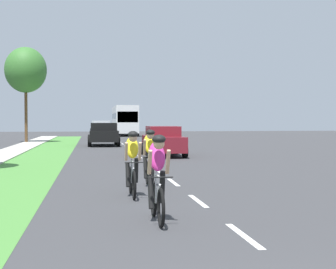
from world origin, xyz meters
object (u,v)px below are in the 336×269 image
(cyclist_trailing, at_px, (132,163))
(cyclist_distant, at_px, (149,157))
(cyclist_lead, at_px, (157,177))
(pickup_black, at_px, (103,134))
(suv_silver, at_px, (101,129))
(street_tree_far, at_px, (26,70))
(bus_white, at_px, (124,119))
(sedan_maroon, at_px, (163,141))

(cyclist_trailing, distance_m, cyclist_distant, 1.83)
(cyclist_lead, bearing_deg, pickup_black, 90.63)
(suv_silver, bearing_deg, street_tree_far, -130.91)
(cyclist_lead, distance_m, pickup_black, 27.74)
(pickup_black, distance_m, street_tree_far, 9.96)
(cyclist_trailing, relative_size, street_tree_far, 0.22)
(pickup_black, bearing_deg, cyclist_lead, -89.37)
(bus_white, distance_m, street_tree_far, 21.15)
(bus_white, relative_size, street_tree_far, 1.49)
(pickup_black, relative_size, street_tree_far, 0.66)
(suv_silver, relative_size, bus_white, 0.41)
(cyclist_distant, bearing_deg, pickup_black, 91.78)
(cyclist_distant, relative_size, sedan_maroon, 0.40)
(suv_silver, bearing_deg, sedan_maroon, -83.59)
(cyclist_distant, relative_size, pickup_black, 0.34)
(pickup_black, xyz_separation_m, bus_white, (3.09, 24.64, 1.15))
(bus_white, bearing_deg, street_tree_far, -116.28)
(cyclist_lead, relative_size, pickup_black, 0.34)
(cyclist_distant, xyz_separation_m, suv_silver, (-0.66, 36.05, 0.14))
(street_tree_far, bearing_deg, cyclist_trailing, -78.53)
(cyclist_trailing, xyz_separation_m, bus_white, (2.98, 49.29, 1.17))
(suv_silver, height_order, bus_white, bus_white)
(suv_silver, bearing_deg, cyclist_distant, -88.95)
(cyclist_distant, distance_m, street_tree_far, 30.15)
(street_tree_far, bearing_deg, cyclist_distant, -76.72)
(cyclist_lead, relative_size, street_tree_far, 0.22)
(cyclist_lead, bearing_deg, suv_silver, 90.35)
(cyclist_lead, relative_size, sedan_maroon, 0.40)
(cyclist_distant, bearing_deg, bus_white, 87.14)
(cyclist_lead, height_order, bus_white, bus_white)
(cyclist_trailing, relative_size, cyclist_distant, 1.00)
(cyclist_lead, bearing_deg, cyclist_distant, 85.16)
(street_tree_far, bearing_deg, sedan_maroon, -62.48)
(pickup_black, height_order, suv_silver, suv_silver)
(sedan_maroon, xyz_separation_m, suv_silver, (-2.72, 24.17, 0.18))
(cyclist_distant, bearing_deg, sedan_maroon, 80.18)
(cyclist_trailing, height_order, pickup_black, pickup_black)
(suv_silver, relative_size, street_tree_far, 0.60)
(cyclist_lead, distance_m, bus_white, 52.47)
(cyclist_trailing, height_order, sedan_maroon, cyclist_trailing)
(pickup_black, xyz_separation_m, street_tree_far, (-6.12, 6.01, 5.07))
(cyclist_distant, height_order, bus_white, bus_white)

